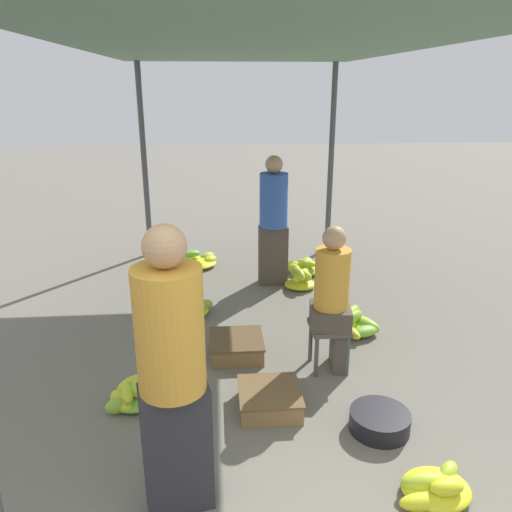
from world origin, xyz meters
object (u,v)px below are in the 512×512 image
(banana_pile_right_1, at_px, (354,324))
(banana_pile_right_2, at_px, (305,267))
(vendor_seated, at_px, (333,297))
(banana_pile_right_0, at_px, (435,488))
(vendor_foreground, at_px, (172,373))
(banana_pile_left_1, at_px, (190,306))
(shopper_walking_mid, at_px, (273,219))
(basin_black, at_px, (379,421))
(banana_pile_left_2, at_px, (197,261))
(crate_mid, at_px, (270,399))
(banana_pile_left_3, at_px, (176,281))
(crate_near, at_px, (236,346))
(stool, at_px, (329,334))
(banana_pile_left_0, at_px, (131,395))
(banana_pile_right_3, at_px, (300,279))

(banana_pile_right_1, height_order, banana_pile_right_2, banana_pile_right_1)
(vendor_seated, xyz_separation_m, banana_pile_right_0, (0.31, -1.52, -0.63))
(vendor_foreground, relative_size, banana_pile_left_1, 3.46)
(vendor_seated, distance_m, shopper_walking_mid, 2.08)
(basin_black, relative_size, banana_pile_right_1, 0.73)
(banana_pile_left_2, height_order, crate_mid, banana_pile_left_2)
(banana_pile_left_2, relative_size, banana_pile_right_1, 1.07)
(banana_pile_left_3, xyz_separation_m, shopper_walking_mid, (1.22, 0.11, 0.74))
(crate_mid, xyz_separation_m, shopper_walking_mid, (0.32, 2.61, 0.76))
(banana_pile_right_0, relative_size, crate_mid, 1.06)
(crate_near, height_order, crate_mid, crate_near)
(banana_pile_left_3, height_order, crate_mid, banana_pile_left_3)
(banana_pile_right_1, bearing_deg, crate_mid, -129.34)
(banana_pile_left_3, xyz_separation_m, crate_near, (0.67, -1.65, -0.02))
(banana_pile_left_2, bearing_deg, vendor_foreground, -89.65)
(banana_pile_left_1, relative_size, banana_pile_right_1, 0.84)
(banana_pile_right_0, relative_size, banana_pile_right_2, 0.93)
(banana_pile_left_1, relative_size, banana_pile_left_3, 1.19)
(stool, bearing_deg, banana_pile_right_2, 84.90)
(banana_pile_right_0, bearing_deg, crate_mid, 133.76)
(banana_pile_right_2, relative_size, crate_mid, 1.14)
(banana_pile_left_0, distance_m, banana_pile_right_3, 2.86)
(banana_pile_left_0, height_order, banana_pile_left_3, banana_pile_left_3)
(basin_black, xyz_separation_m, banana_pile_right_2, (0.02, 3.28, 0.01))
(banana_pile_left_1, xyz_separation_m, banana_pile_right_2, (1.50, 1.21, -0.02))
(banana_pile_right_0, bearing_deg, banana_pile_left_3, 117.65)
(vendor_foreground, distance_m, crate_mid, 1.37)
(banana_pile_left_0, bearing_deg, banana_pile_left_3, 85.08)
(stool, xyz_separation_m, shopper_walking_mid, (-0.26, 2.06, 0.50))
(vendor_foreground, xyz_separation_m, basin_black, (1.42, 0.57, -0.84))
(stool, relative_size, banana_pile_left_2, 0.65)
(banana_pile_right_3, relative_size, shopper_walking_mid, 0.24)
(stool, distance_m, shopper_walking_mid, 2.13)
(vendor_foreground, distance_m, banana_pile_right_0, 1.78)
(banana_pile_left_0, bearing_deg, shopper_walking_mid, 59.97)
(stool, bearing_deg, banana_pile_left_3, 127.25)
(banana_pile_right_1, bearing_deg, banana_pile_left_3, 146.25)
(banana_pile_right_0, bearing_deg, vendor_foreground, 177.21)
(vendor_foreground, relative_size, shopper_walking_mid, 1.08)
(banana_pile_left_0, relative_size, crate_near, 1.03)
(vendor_foreground, height_order, banana_pile_left_0, vendor_foreground)
(banana_pile_right_2, height_order, crate_mid, banana_pile_right_2)
(vendor_foreground, relative_size, banana_pile_right_0, 3.43)
(banana_pile_right_1, bearing_deg, banana_pile_right_2, 96.85)
(banana_pile_left_0, bearing_deg, vendor_foreground, -66.51)
(banana_pile_right_1, xyz_separation_m, banana_pile_right_2, (-0.21, 1.73, 0.00))
(banana_pile_right_2, bearing_deg, stool, -95.10)
(stool, bearing_deg, banana_pile_left_0, -166.65)
(shopper_walking_mid, bearing_deg, banana_pile_left_2, 143.87)
(crate_mid, bearing_deg, banana_pile_right_0, -46.24)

